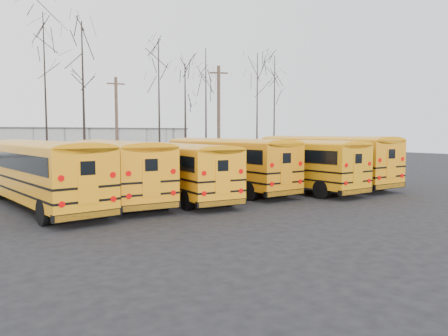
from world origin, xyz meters
TOP-DOWN VIEW (x-y plane):
  - ground at (0.00, 0.00)m, footprint 120.00×120.00m
  - fence at (0.00, 12.00)m, footprint 40.00×0.04m
  - distant_building at (2.00, 32.00)m, footprint 22.00×8.00m
  - bus_a at (-8.74, 3.70)m, footprint 3.65×11.80m
  - bus_b at (-5.10, 4.09)m, footprint 3.51×11.64m
  - bus_c at (-1.98, 3.02)m, footprint 3.51×11.09m
  - bus_d at (1.86, 4.04)m, footprint 2.97×11.79m
  - bus_e at (5.38, 2.20)m, footprint 2.90×11.48m
  - bus_f at (8.94, 2.81)m, footprint 3.10×12.24m
  - utility_pole_left at (-0.17, 16.63)m, footprint 1.43×0.37m
  - utility_pole_right at (9.72, 16.42)m, footprint 1.64×0.82m
  - tree_3 at (-5.72, 16.11)m, footprint 0.26×0.26m
  - tree_4 at (-2.60, 17.33)m, footprint 0.26×0.26m
  - tree_5 at (2.86, 15.00)m, footprint 0.26×0.26m
  - tree_6 at (6.39, 16.87)m, footprint 0.26×0.26m
  - tree_7 at (8.88, 17.32)m, footprint 0.26×0.26m
  - tree_8 at (13.81, 15.75)m, footprint 0.26×0.26m
  - tree_9 at (16.97, 16.81)m, footprint 0.26×0.26m

SIDE VIEW (x-z plane):
  - ground at x=0.00m, z-range 0.00..0.00m
  - fence at x=0.00m, z-range 0.00..2.00m
  - bus_c at x=-1.98m, z-range 0.26..3.32m
  - bus_e at x=5.38m, z-range 0.27..3.47m
  - bus_b at x=-5.10m, z-range 0.28..3.49m
  - bus_a at x=-8.74m, z-range 0.28..3.53m
  - bus_d at x=1.86m, z-range 0.28..3.56m
  - bus_f at x=8.94m, z-range 0.29..3.70m
  - distant_building at x=2.00m, z-range 0.00..4.00m
  - utility_pole_left at x=-0.17m, z-range 0.11..8.16m
  - tree_6 at x=6.39m, z-range 0.00..9.76m
  - utility_pole_right at x=9.72m, z-range 0.13..9.90m
  - tree_5 at x=2.86m, z-range 0.00..11.15m
  - tree_8 at x=13.81m, z-range 0.00..11.29m
  - tree_7 at x=8.88m, z-range 0.00..11.44m
  - tree_9 at x=16.97m, z-range 0.00..11.50m
  - tree_3 at x=-5.72m, z-range 0.00..12.22m
  - tree_4 at x=-2.60m, z-range 0.00..12.26m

